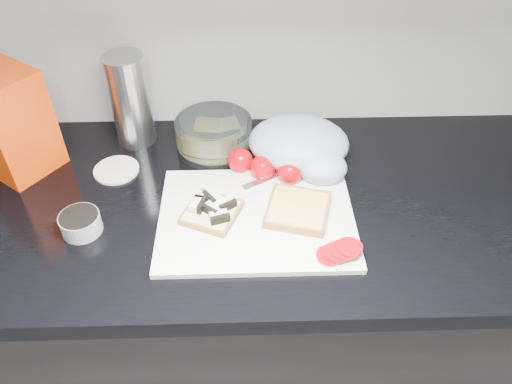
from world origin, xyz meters
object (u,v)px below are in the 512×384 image
bread_bag (9,122)px  steel_canister (130,100)px  cutting_board (256,218)px  glass_bowl (214,135)px

bread_bag → steel_canister: 0.27m
bread_bag → steel_canister: size_ratio=1.05×
cutting_board → steel_canister: 0.42m
cutting_board → bread_bag: (-0.54, 0.20, 0.11)m
cutting_board → steel_canister: (-0.29, 0.29, 0.11)m
glass_bowl → cutting_board: bearing=-69.6°
bread_bag → glass_bowl: bearing=43.2°
glass_bowl → bread_bag: (-0.44, -0.05, 0.08)m
cutting_board → bread_bag: 0.58m
cutting_board → glass_bowl: glass_bowl is taller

